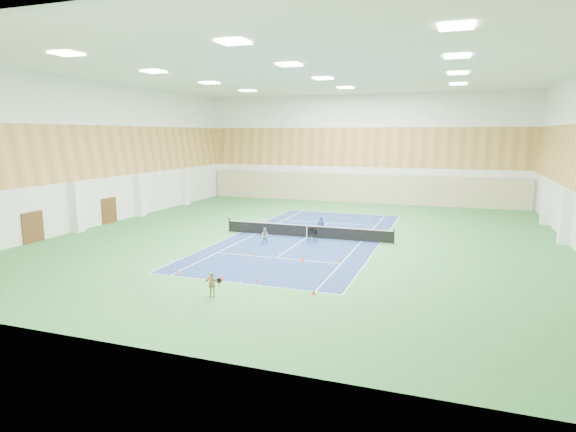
{
  "coord_description": "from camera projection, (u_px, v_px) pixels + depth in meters",
  "views": [
    {
      "loc": [
        10.38,
        -33.6,
        7.62
      ],
      "look_at": [
        -0.61,
        -2.49,
        2.0
      ],
      "focal_mm": 30.0,
      "sensor_mm": 36.0,
      "label": 1
    }
  ],
  "objects": [
    {
      "name": "cone_svc_a",
      "position": [
        229.0,
        251.0,
        31.3
      ],
      "size": [
        0.2,
        0.2,
        0.21
      ],
      "primitive_type": "cone",
      "color": "#DA4E0B",
      "rests_on": "ground"
    },
    {
      "name": "ceiling_light_grid",
      "position": [
        308.0,
        73.0,
        33.92
      ],
      "size": [
        21.4,
        25.4,
        0.06
      ],
      "primitive_type": null,
      "color": "white",
      "rests_on": "room_shell"
    },
    {
      "name": "cone_base_b",
      "position": [
        222.0,
        278.0,
        25.39
      ],
      "size": [
        0.2,
        0.2,
        0.22
      ],
      "primitive_type": "cone",
      "color": "#FF420D",
      "rests_on": "ground"
    },
    {
      "name": "child_apron",
      "position": [
        212.0,
        284.0,
        22.76
      ],
      "size": [
        0.75,
        0.4,
        1.21
      ],
      "primitive_type": "imported",
      "rotation": [
        0.0,
        0.0,
        0.15
      ],
      "color": "tan",
      "rests_on": "ground"
    },
    {
      "name": "child_court",
      "position": [
        265.0,
        236.0,
        33.65
      ],
      "size": [
        0.62,
        0.51,
        1.17
      ],
      "primitive_type": "imported",
      "rotation": [
        0.0,
        0.0,
        0.13
      ],
      "color": "gray",
      "rests_on": "ground"
    },
    {
      "name": "door_left_b",
      "position": [
        109.0,
        211.0,
        41.62
      ],
      "size": [
        0.08,
        1.8,
        2.2
      ],
      "primitive_type": "cube",
      "color": "#593319",
      "rests_on": "ground"
    },
    {
      "name": "cone_svc_d",
      "position": [
        338.0,
        260.0,
        29.16
      ],
      "size": [
        0.21,
        0.21,
        0.23
      ],
      "primitive_type": "cone",
      "color": "orange",
      "rests_on": "ground"
    },
    {
      "name": "ball_cart",
      "position": [
        312.0,
        236.0,
        34.15
      ],
      "size": [
        0.58,
        0.58,
        1.0
      ],
      "primitive_type": null,
      "rotation": [
        0.0,
        0.0,
        -0.01
      ],
      "color": "black",
      "rests_on": "ground"
    },
    {
      "name": "door_left_a",
      "position": [
        33.0,
        227.0,
        34.18
      ],
      "size": [
        0.08,
        1.8,
        2.2
      ],
      "primitive_type": "cube",
      "color": "#593319",
      "rests_on": "ground"
    },
    {
      "name": "room_shell",
      "position": [
        307.0,
        157.0,
        34.91
      ],
      "size": [
        36.0,
        40.0,
        12.0
      ],
      "primitive_type": null,
      "color": "white",
      "rests_on": "ground"
    },
    {
      "name": "wood_cladding",
      "position": [
        307.0,
        129.0,
        34.58
      ],
      "size": [
        36.0,
        40.0,
        8.0
      ],
      "primitive_type": null,
      "color": "#C58C49",
      "rests_on": "room_shell"
    },
    {
      "name": "cone_base_d",
      "position": [
        313.0,
        292.0,
        23.13
      ],
      "size": [
        0.2,
        0.2,
        0.22
      ],
      "primitive_type": "cone",
      "color": "#EA3B0C",
      "rests_on": "ground"
    },
    {
      "name": "coach",
      "position": [
        321.0,
        227.0,
        36.06
      ],
      "size": [
        0.65,
        0.52,
        1.56
      ],
      "primitive_type": "imported",
      "rotation": [
        0.0,
        0.0,
        3.42
      ],
      "color": "navy",
      "rests_on": "ground"
    },
    {
      "name": "cone_base_a",
      "position": [
        178.0,
        272.0,
        26.66
      ],
      "size": [
        0.19,
        0.19,
        0.21
      ],
      "primitive_type": "cone",
      "color": "orange",
      "rests_on": "ground"
    },
    {
      "name": "tennis_net",
      "position": [
        307.0,
        230.0,
        35.83
      ],
      "size": [
        12.8,
        0.1,
        1.1
      ],
      "primitive_type": null,
      "color": "black",
      "rests_on": "ground"
    },
    {
      "name": "ground",
      "position": [
        307.0,
        238.0,
        35.92
      ],
      "size": [
        40.0,
        40.0,
        0.0
      ],
      "primitive_type": "plane",
      "color": "#32763A",
      "rests_on": "ground"
    },
    {
      "name": "back_curtain",
      "position": [
        359.0,
        189.0,
        54.01
      ],
      "size": [
        35.4,
        0.16,
        3.2
      ],
      "primitive_type": "cube",
      "color": "#C6B793",
      "rests_on": "ground"
    },
    {
      "name": "cone_svc_c",
      "position": [
        303.0,
        259.0,
        29.29
      ],
      "size": [
        0.22,
        0.22,
        0.24
      ],
      "primitive_type": "cone",
      "color": "#FA4E0D",
      "rests_on": "ground"
    },
    {
      "name": "cone_svc_b",
      "position": [
        255.0,
        255.0,
        30.18
      ],
      "size": [
        0.2,
        0.2,
        0.22
      ],
      "primitive_type": "cone",
      "color": "orange",
      "rests_on": "ground"
    },
    {
      "name": "court_surface",
      "position": [
        307.0,
        237.0,
        35.92
      ],
      "size": [
        10.97,
        23.77,
        0.01
      ],
      "primitive_type": "cube",
      "color": "navy",
      "rests_on": "ground"
    },
    {
      "name": "cone_base_c",
      "position": [
        257.0,
        281.0,
        25.04
      ],
      "size": [
        0.18,
        0.18,
        0.2
      ],
      "primitive_type": "cone",
      "color": "#F3480C",
      "rests_on": "ground"
    },
    {
      "name": "tennis_balls_scatter",
      "position": [
        307.0,
        237.0,
        35.91
      ],
      "size": [
        10.57,
        22.77,
        0.07
      ],
      "primitive_type": null,
      "color": "#B1CC22",
      "rests_on": "ground"
    }
  ]
}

